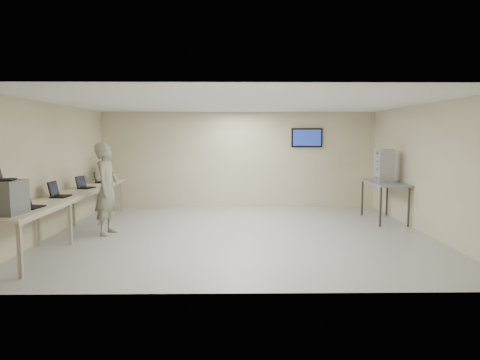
{
  "coord_description": "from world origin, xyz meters",
  "views": [
    {
      "loc": [
        -0.13,
        -9.06,
        2.12
      ],
      "look_at": [
        0.0,
        0.2,
        1.15
      ],
      "focal_mm": 32.0,
      "sensor_mm": 36.0,
      "label": 1
    }
  ],
  "objects_px": {
    "workbench": "(72,196)",
    "equipment_box": "(7,197)",
    "soldier": "(107,189)",
    "side_table": "(385,185)"
  },
  "relations": [
    {
      "from": "soldier",
      "to": "side_table",
      "type": "distance_m",
      "value": 6.58
    },
    {
      "from": "equipment_box",
      "to": "soldier",
      "type": "relative_size",
      "value": 0.27
    },
    {
      "from": "equipment_box",
      "to": "side_table",
      "type": "distance_m",
      "value": 8.21
    },
    {
      "from": "equipment_box",
      "to": "side_table",
      "type": "height_order",
      "value": "equipment_box"
    },
    {
      "from": "workbench",
      "to": "equipment_box",
      "type": "bearing_deg",
      "value": -91.46
    },
    {
      "from": "workbench",
      "to": "soldier",
      "type": "height_order",
      "value": "soldier"
    },
    {
      "from": "equipment_box",
      "to": "side_table",
      "type": "bearing_deg",
      "value": 34.4
    },
    {
      "from": "equipment_box",
      "to": "side_table",
      "type": "relative_size",
      "value": 0.33
    },
    {
      "from": "soldier",
      "to": "side_table",
      "type": "height_order",
      "value": "soldier"
    },
    {
      "from": "equipment_box",
      "to": "soldier",
      "type": "xyz_separation_m",
      "value": [
        0.81,
        2.49,
        -0.18
      ]
    }
  ]
}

